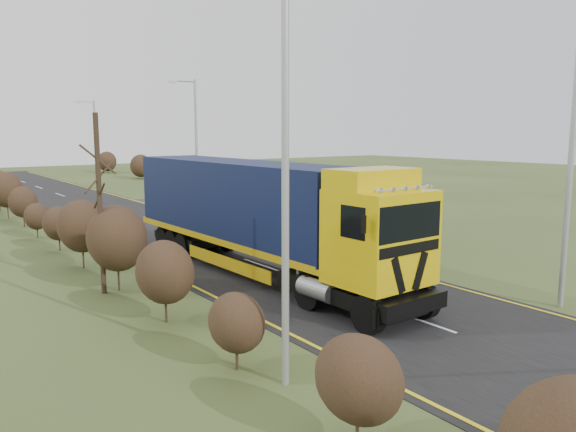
# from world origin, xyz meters

# --- Properties ---
(ground) EXTENTS (160.00, 160.00, 0.00)m
(ground) POSITION_xyz_m (0.00, 0.00, 0.00)
(ground) COLOR #36441D
(ground) RESTS_ON ground
(road) EXTENTS (8.00, 120.00, 0.02)m
(road) POSITION_xyz_m (0.00, 10.00, 0.01)
(road) COLOR black
(road) RESTS_ON ground
(layby) EXTENTS (6.00, 18.00, 0.02)m
(layby) POSITION_xyz_m (6.50, 20.00, 0.01)
(layby) COLOR #2C2927
(layby) RESTS_ON ground
(lane_markings) EXTENTS (7.52, 116.00, 0.01)m
(lane_markings) POSITION_xyz_m (0.00, 9.69, 0.03)
(lane_markings) COLOR yellow
(lane_markings) RESTS_ON road
(hedgerow) EXTENTS (2.24, 102.04, 6.05)m
(hedgerow) POSITION_xyz_m (-6.00, 7.89, 1.62)
(hedgerow) COLOR black
(hedgerow) RESTS_ON ground
(lorry) EXTENTS (3.07, 15.83, 4.39)m
(lorry) POSITION_xyz_m (-0.85, 3.06, 2.49)
(lorry) COLOR black
(lorry) RESTS_ON ground
(car_red_hatchback) EXTENTS (2.86, 4.49, 1.43)m
(car_red_hatchback) POSITION_xyz_m (5.37, 15.58, 0.71)
(car_red_hatchback) COLOR maroon
(car_red_hatchback) RESTS_ON ground
(car_blue_sedan) EXTENTS (3.21, 5.09, 1.58)m
(car_blue_sedan) POSITION_xyz_m (6.76, 24.53, 0.79)
(car_blue_sedan) COLOR #090D34
(car_blue_sedan) RESTS_ON ground
(streetlight_near) EXTENTS (1.99, 0.19, 9.38)m
(streetlight_near) POSITION_xyz_m (4.48, -5.89, 5.18)
(streetlight_near) COLOR #999B9F
(streetlight_near) RESTS_ON ground
(streetlight_mid) EXTENTS (1.88, 0.18, 8.83)m
(streetlight_mid) POSITION_xyz_m (4.75, 19.47, 4.86)
(streetlight_mid) COLOR #999B9F
(streetlight_mid) RESTS_ON ground
(streetlight_far) EXTENTS (1.79, 0.18, 8.37)m
(streetlight_far) POSITION_xyz_m (4.50, 40.25, 4.59)
(streetlight_far) COLOR #999B9F
(streetlight_far) RESTS_ON ground
(left_pole) EXTENTS (0.16, 0.16, 10.06)m
(left_pole) POSITION_xyz_m (-5.53, -5.24, 5.03)
(left_pole) COLOR #999B9F
(left_pole) RESTS_ON ground
(speed_sign) EXTENTS (0.68, 0.10, 2.46)m
(speed_sign) POSITION_xyz_m (5.60, 11.98, 1.73)
(speed_sign) COLOR #999B9F
(speed_sign) RESTS_ON ground
(warning_board) EXTENTS (0.73, 0.11, 1.90)m
(warning_board) POSITION_xyz_m (4.85, 20.92, 1.16)
(warning_board) COLOR #999B9F
(warning_board) RESTS_ON ground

